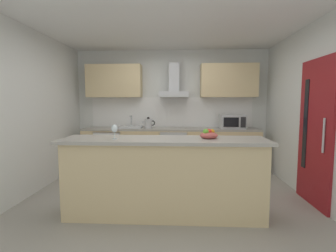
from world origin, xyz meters
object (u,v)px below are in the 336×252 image
range_hood (174,86)px  sink (130,127)px  kettle (148,123)px  refrigerator (111,150)px  wine_glass (114,129)px  microwave (232,121)px  oven (174,149)px  fruit_bowl (209,135)px

range_hood → sink: bearing=-172.8°
sink → kettle: size_ratio=1.73×
refrigerator → range_hood: (1.37, 0.13, 1.36)m
kettle → refrigerator: bearing=177.9°
refrigerator → wine_glass: wine_glass is taller
microwave → sink: size_ratio=1.00×
microwave → wine_glass: bearing=-130.2°
sink → kettle: sink is taller
wine_glass → oven: bearing=73.6°
oven → refrigerator: (-1.37, -0.00, -0.03)m
microwave → sink: 2.16m
refrigerator → wine_glass: (0.71, -2.26, 0.70)m
sink → kettle: (0.40, -0.04, 0.08)m
refrigerator → kettle: (0.83, -0.03, 0.58)m
kettle → fruit_bowl: (1.04, -2.11, 0.04)m
microwave → wine_glass: 2.93m
sink → microwave: bearing=-1.0°
refrigerator → microwave: microwave is taller
sink → range_hood: size_ratio=0.69×
range_hood → wine_glass: size_ratio=4.05×
refrigerator → fruit_bowl: bearing=-48.8°
oven → kettle: kettle is taller
refrigerator → range_hood: bearing=5.5°
range_hood → wine_glass: bearing=-105.5°
kettle → range_hood: size_ratio=0.40×
oven → range_hood: (0.00, 0.13, 1.33)m
range_hood → wine_glass: (-0.67, -2.40, -0.66)m
sink → fruit_bowl: sink is taller
refrigerator → fruit_bowl: 2.91m
range_hood → kettle: bearing=-163.2°
oven → sink: (-0.94, 0.01, 0.47)m
microwave → oven: bearing=178.7°
microwave → kettle: (-1.76, -0.01, -0.04)m
refrigerator → wine_glass: 2.47m
sink → oven: bearing=-0.7°
oven → range_hood: range_hood is taller
kettle → range_hood: (0.54, 0.16, 0.78)m
microwave → sink: (-2.16, 0.04, -0.12)m
range_hood → fruit_bowl: (0.50, -2.27, -0.74)m
oven → wine_glass: (-0.67, -2.27, 0.66)m
range_hood → wine_glass: range_hood is taller
refrigerator → microwave: bearing=-0.6°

